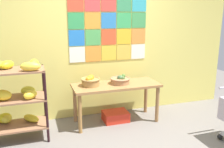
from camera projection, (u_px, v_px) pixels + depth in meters
The scene contains 6 objects.
back_wall_with_art at pixel (103, 33), 4.30m from camera, with size 4.96×0.07×2.93m.
banana_shelf_unit at pixel (14, 95), 3.51m from camera, with size 0.87×0.53×1.20m.
display_table at pixel (116, 89), 4.13m from camera, with size 1.44×0.56×0.67m.
fruit_basket_centre at pixel (120, 80), 4.13m from camera, with size 0.33×0.33×0.14m.
fruit_basket_right at pixel (90, 81), 4.00m from camera, with size 0.31×0.31×0.18m.
produce_crate_under_table at pixel (116, 116), 4.28m from camera, with size 0.42×0.32×0.16m, color red.
Camera 1 is at (-1.20, -2.60, 1.83)m, focal length 39.87 mm.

